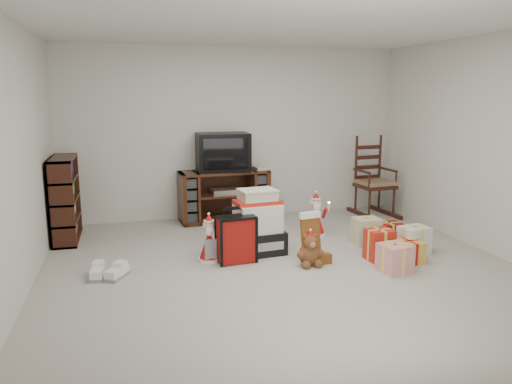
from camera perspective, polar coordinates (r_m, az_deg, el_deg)
room at (r=5.03m, az=3.40°, el=4.50°), size 5.01×5.01×2.51m
tv_stand at (r=7.27m, az=-3.66°, el=-0.42°), size 1.31×0.55×0.73m
bookshelf at (r=6.71m, az=-20.98°, el=-0.92°), size 0.29×0.87×1.06m
rocking_chair at (r=7.81m, az=13.23°, el=0.56°), size 0.58×0.87×1.25m
gift_pile at (r=5.78m, az=0.18°, el=-3.92°), size 0.63×0.49×0.74m
red_suitcase at (r=5.49m, az=-2.29°, el=-5.39°), size 0.42×0.25×0.61m
stocking at (r=5.45m, az=6.28°, el=-5.27°), size 0.29×0.16×0.59m
teddy_bear at (r=5.46m, az=6.13°, el=-6.77°), size 0.24×0.21×0.35m
santa_figurine at (r=6.56m, az=6.80°, el=-3.07°), size 0.28×0.27×0.58m
mrs_claus_figurine at (r=5.58m, az=-5.36°, el=-5.81°), size 0.26×0.25×0.54m
sneaker_pair at (r=5.32m, az=-16.63°, el=-8.83°), size 0.41×0.33×0.11m
gift_cluster at (r=5.99m, az=15.11°, el=-5.59°), size 0.84×1.23×0.29m
crt_television at (r=7.18m, az=-3.82°, el=4.59°), size 0.75×0.55×0.54m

